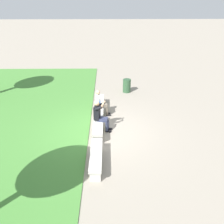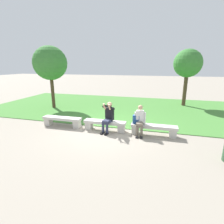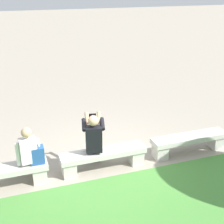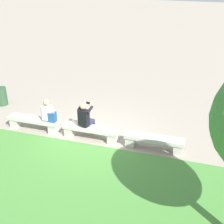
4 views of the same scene
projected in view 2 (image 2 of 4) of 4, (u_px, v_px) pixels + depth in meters
name	position (u px, v px, depth m)	size (l,w,h in m)	color
ground_plane	(105.00, 130.00, 7.92)	(80.00, 80.00, 0.00)	gray
grass_strip	(124.00, 108.00, 11.99)	(18.19, 8.00, 0.03)	#478438
bench_main	(62.00, 120.00, 8.38)	(1.89, 0.40, 0.45)	beige
bench_near	(105.00, 124.00, 7.84)	(1.89, 0.40, 0.45)	beige
bench_mid	(154.00, 129.00, 7.30)	(1.89, 0.40, 0.45)	beige
person_photographer	(108.00, 116.00, 7.61)	(0.52, 0.77, 1.32)	black
person_distant	(140.00, 119.00, 7.29)	(0.48, 0.69, 1.26)	black
backpack	(136.00, 119.00, 7.43)	(0.28, 0.24, 0.43)	#234C8C
tree_behind_wall	(50.00, 63.00, 11.24)	(2.17, 2.17, 4.05)	#4C3826
tree_left_background	(188.00, 64.00, 11.84)	(1.89, 1.89, 3.90)	#4C3826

